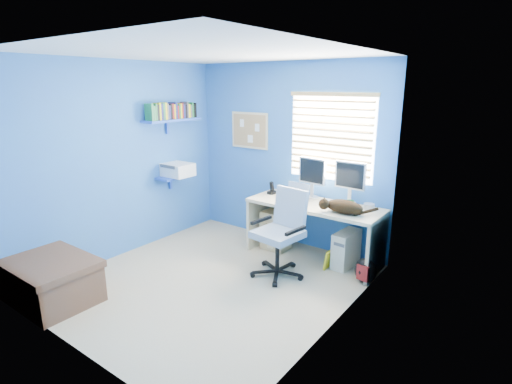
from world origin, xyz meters
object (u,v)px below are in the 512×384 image
Objects in this scene: tower_pc at (346,249)px; office_chair at (280,244)px; cat at (344,207)px; laptop at (292,194)px; desk at (314,231)px.

office_chair is at bearing -125.18° from tower_pc.
tower_pc is (-0.02, 0.18, -0.60)m from cat.
laptop is 0.73× the size of tower_pc.
laptop reaches higher than desk.
cat is at bearing -16.87° from desk.
cat is 0.86m from office_chair.
cat is at bearing 2.02° from laptop.
office_chair reaches higher than laptop.
office_chair is (-0.10, -0.63, 0.01)m from desk.
cat reaches higher than desk.
tower_pc is at bearing 75.39° from cat.
desk is 1.67× the size of office_chair.
desk is 3.80× the size of cat.
laptop reaches higher than cat.
office_chair reaches higher than cat.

